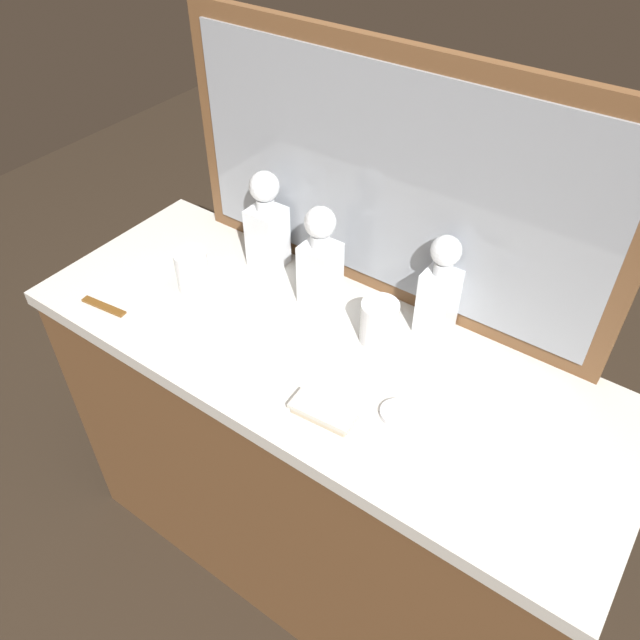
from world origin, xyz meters
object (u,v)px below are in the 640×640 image
Objects in this scene: tortoiseshell_comb at (104,306)px; crystal_decanter_right at (320,265)px; crystal_tumbler_front at (379,324)px; porcelain_dish at (397,413)px; crystal_decanter_front at (439,295)px; crystal_tumbler_far_right at (193,272)px; crystal_decanter_far_right at (267,229)px; silver_brush_far_left at (323,413)px.

crystal_decanter_right is at bearing 38.84° from tortoiseshell_comb.
crystal_decanter_right is 0.20m from crystal_tumbler_front.
porcelain_dish is at bearing -31.40° from crystal_decanter_right.
crystal_decanter_front reaches higher than crystal_tumbler_far_right.
crystal_tumbler_front is at bearing -11.51° from crystal_decanter_right.
crystal_tumbler_front reaches higher than porcelain_dish.
crystal_tumbler_front is at bearing 131.45° from porcelain_dish.
crystal_decanter_far_right reaches higher than porcelain_dish.
crystal_tumbler_far_right is at bearing -159.09° from crystal_decanter_front.
crystal_decanter_far_right reaches higher than crystal_decanter_front.
crystal_decanter_front is 2.41× the size of crystal_tumbler_far_right.
porcelain_dish is (0.15, -0.17, -0.04)m from crystal_tumbler_front.
crystal_tumbler_far_right is (-0.28, -0.15, -0.06)m from crystal_decanter_right.
crystal_tumbler_front is 0.75× the size of silver_brush_far_left.
crystal_decanter_far_right is 2.50× the size of crystal_tumbler_far_right.
crystal_tumbler_far_right is (-0.56, -0.21, -0.05)m from crystal_decanter_front.
crystal_decanter_far_right is at bearing 154.89° from porcelain_dish.
crystal_tumbler_far_right is 0.23m from tortoiseshell_comb.
crystal_tumbler_front is (0.39, -0.08, -0.06)m from crystal_decanter_far_right.
silver_brush_far_left is at bearing -53.58° from crystal_decanter_right.
tortoiseshell_comb is at bearing -170.66° from porcelain_dish.
crystal_tumbler_far_right is (-0.09, -0.19, -0.06)m from crystal_decanter_far_right.
tortoiseshell_comb is (-0.75, -0.12, -0.00)m from porcelain_dish.
crystal_decanter_front is 0.98× the size of crystal_decanter_right.
silver_brush_far_left is 0.15m from porcelain_dish.
crystal_decanter_far_right reaches higher than silver_brush_far_left.
crystal_decanter_right is 0.32m from crystal_tumbler_far_right.
crystal_decanter_far_right reaches higher than crystal_tumbler_front.
crystal_decanter_right is at bearing 148.60° from porcelain_dish.
crystal_decanter_far_right is 0.22m from crystal_tumbler_far_right.
crystal_decanter_far_right is at bearing 60.32° from tortoiseshell_comb.
crystal_decanter_far_right is 1.89× the size of silver_brush_far_left.
crystal_tumbler_far_right is 0.63m from porcelain_dish.
crystal_decanter_right is at bearing 27.20° from crystal_tumbler_far_right.
silver_brush_far_left is at bearing -83.47° from crystal_tumbler_front.
crystal_decanter_right is (-0.28, -0.07, 0.00)m from crystal_decanter_front.
silver_brush_far_left is (0.42, -0.34, -0.09)m from crystal_decanter_far_right.
crystal_decanter_front is at bearing 30.13° from tortoiseshell_comb.
crystal_tumbler_front is at bearing -12.10° from crystal_decanter_far_right.
crystal_decanter_right is at bearing 126.42° from silver_brush_far_left.
crystal_decanter_front is 0.38m from silver_brush_far_left.
crystal_decanter_far_right reaches higher than crystal_decanter_right.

